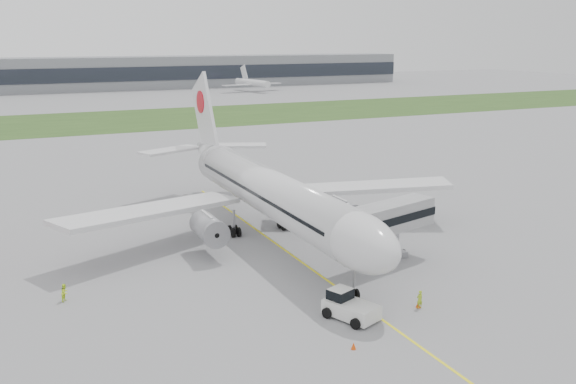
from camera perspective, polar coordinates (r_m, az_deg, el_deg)
name	(u,v)px	position (r m, az deg, el deg)	size (l,w,h in m)	color
ground	(284,249)	(70.28, -0.38, -5.12)	(600.00, 600.00, 0.00)	gray
apron_markings	(304,264)	(66.01, 1.42, -6.39)	(70.00, 70.00, 0.04)	#FEF116
grass_strip	(105,121)	(184.12, -15.99, 6.08)	(600.00, 50.00, 0.02)	#29491B
terminal_building	(61,74)	(292.25, -19.52, 9.82)	(320.00, 22.30, 14.00)	gray
airliner	(266,190)	(73.01, -1.95, 0.21)	(48.13, 53.95, 17.88)	silver
pushback_tug	(348,305)	(53.91, 5.38, -10.00)	(4.23, 5.04, 2.27)	silver
jet_bridge	(378,222)	(64.20, 7.98, -2.62)	(13.61, 7.37, 6.46)	#A6A6A8
safety_cone_left	(354,346)	(49.19, 5.85, -13.45)	(0.40, 0.40, 0.54)	#DE460B
safety_cone_right	(418,304)	(56.85, 11.50, -9.77)	(0.42, 0.42, 0.58)	#DE460B
ground_crew_near	(420,299)	(56.58, 11.62, -9.32)	(0.59, 0.39, 1.61)	#A2C821
ground_crew_far	(65,292)	(60.12, -19.22, -8.43)	(0.78, 0.61, 1.60)	#D7FE2A
distant_aircraft_right	(252,92)	(274.44, -3.19, 8.91)	(27.38, 24.16, 10.47)	silver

